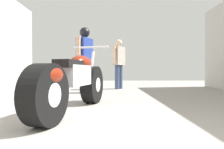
% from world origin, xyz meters
% --- Properties ---
extents(ground_plane, '(15.42, 15.42, 0.00)m').
position_xyz_m(ground_plane, '(0.00, 3.08, 0.00)').
color(ground_plane, gray).
extents(motorcycle_maroon_cruiser, '(0.84, 2.17, 1.02)m').
position_xyz_m(motorcycle_maroon_cruiser, '(-0.82, 2.11, 0.43)').
color(motorcycle_maroon_cruiser, black).
rests_on(motorcycle_maroon_cruiser, ground_plane).
extents(mechanic_in_blue, '(0.46, 0.58, 1.59)m').
position_xyz_m(mechanic_in_blue, '(-0.04, 5.61, 0.90)').
color(mechanic_in_blue, '#384766').
rests_on(mechanic_in_blue, ground_plane).
extents(mechanic_with_helmet, '(0.42, 0.66, 1.73)m').
position_xyz_m(mechanic_with_helmet, '(-0.98, 4.50, 1.04)').
color(mechanic_with_helmet, '#384766').
rests_on(mechanic_with_helmet, ground_plane).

